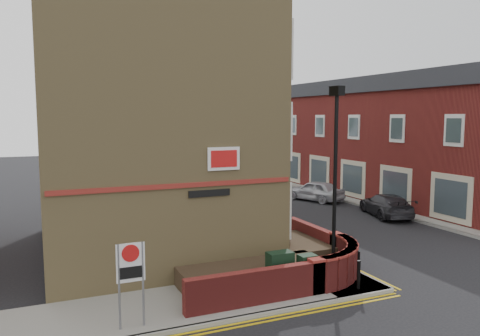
% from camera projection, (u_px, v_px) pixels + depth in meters
% --- Properties ---
extents(ground, '(120.00, 120.00, 0.00)m').
position_uv_depth(ground, '(310.00, 307.00, 13.48)').
color(ground, black).
rests_on(ground, ground).
extents(pavement_corner, '(13.00, 3.00, 0.12)m').
position_uv_depth(pavement_corner, '(178.00, 306.00, 13.46)').
color(pavement_corner, gray).
rests_on(pavement_corner, ground).
extents(pavement_main, '(2.00, 32.00, 0.12)m').
position_uv_depth(pavement_main, '(199.00, 205.00, 28.85)').
color(pavement_main, gray).
rests_on(pavement_main, ground).
extents(pavement_far, '(4.00, 40.00, 0.12)m').
position_uv_depth(pavement_far, '(374.00, 200.00, 30.47)').
color(pavement_far, gray).
rests_on(pavement_far, ground).
extents(kerb_side, '(13.00, 0.15, 0.12)m').
position_uv_depth(kerb_side, '(194.00, 327.00, 12.09)').
color(kerb_side, gray).
rests_on(kerb_side, ground).
extents(kerb_main_near, '(0.15, 32.00, 0.12)m').
position_uv_depth(kerb_main_near, '(215.00, 204.00, 29.25)').
color(kerb_main_near, gray).
rests_on(kerb_main_near, ground).
extents(kerb_main_far, '(0.15, 40.00, 0.12)m').
position_uv_depth(kerb_main_far, '(349.00, 202.00, 29.68)').
color(kerb_main_far, gray).
rests_on(kerb_main_far, ground).
extents(yellow_lines_side, '(13.00, 0.28, 0.01)m').
position_uv_depth(yellow_lines_side, '(197.00, 333.00, 11.87)').
color(yellow_lines_side, gold).
rests_on(yellow_lines_side, ground).
extents(yellow_lines_main, '(0.28, 32.00, 0.01)m').
position_uv_depth(yellow_lines_main, '(218.00, 204.00, 29.35)').
color(yellow_lines_main, gold).
rests_on(yellow_lines_main, ground).
extents(corner_building, '(8.95, 10.40, 13.60)m').
position_uv_depth(corner_building, '(147.00, 98.00, 18.97)').
color(corner_building, '#A08755').
rests_on(corner_building, ground).
extents(garden_wall, '(6.80, 6.00, 1.20)m').
position_uv_depth(garden_wall, '(271.00, 280.00, 15.76)').
color(garden_wall, maroon).
rests_on(garden_wall, ground).
extents(lamppost, '(0.25, 0.50, 6.30)m').
position_uv_depth(lamppost, '(335.00, 184.00, 14.84)').
color(lamppost, black).
rests_on(lamppost, pavement_corner).
extents(utility_cabinet_large, '(0.80, 0.45, 1.20)m').
position_uv_depth(utility_cabinet_large, '(280.00, 271.00, 14.47)').
color(utility_cabinet_large, black).
rests_on(utility_cabinet_large, pavement_corner).
extents(utility_cabinet_small, '(0.55, 0.40, 1.10)m').
position_uv_depth(utility_cabinet_small, '(307.00, 272.00, 14.52)').
color(utility_cabinet_small, black).
rests_on(utility_cabinet_small, pavement_corner).
extents(bollard_near, '(0.11, 0.11, 0.90)m').
position_uv_depth(bollard_near, '(359.00, 275.00, 14.58)').
color(bollard_near, black).
rests_on(bollard_near, pavement_corner).
extents(bollard_far, '(0.11, 0.11, 0.90)m').
position_uv_depth(bollard_far, '(358.00, 265.00, 15.54)').
color(bollard_far, black).
rests_on(bollard_far, pavement_corner).
extents(zone_sign, '(0.72, 0.07, 2.20)m').
position_uv_depth(zone_sign, '(131.00, 269.00, 11.77)').
color(zone_sign, slate).
rests_on(zone_sign, pavement_corner).
extents(far_terrace, '(5.40, 30.40, 8.00)m').
position_uv_depth(far_terrace, '(356.00, 136.00, 34.28)').
color(far_terrace, maroon).
rests_on(far_terrace, ground).
extents(far_terrace_cream, '(5.40, 12.40, 8.00)m').
position_uv_depth(far_terrace_cream, '(242.00, 129.00, 53.43)').
color(far_terrace_cream, beige).
rests_on(far_terrace_cream, ground).
extents(tree_near, '(3.64, 3.65, 6.70)m').
position_uv_depth(tree_near, '(210.00, 130.00, 26.56)').
color(tree_near, '#382B1E').
rests_on(tree_near, pavement_main).
extents(tree_mid, '(4.03, 4.03, 7.42)m').
position_uv_depth(tree_mid, '(172.00, 121.00, 33.80)').
color(tree_mid, '#382B1E').
rests_on(tree_mid, pavement_main).
extents(tree_far, '(3.81, 3.81, 7.00)m').
position_uv_depth(tree_far, '(148.00, 123.00, 41.13)').
color(tree_far, '#382B1E').
rests_on(tree_far, pavement_main).
extents(traffic_light_assembly, '(0.20, 0.16, 4.20)m').
position_uv_depth(traffic_light_assembly, '(168.00, 151.00, 36.92)').
color(traffic_light_assembly, black).
rests_on(traffic_light_assembly, pavement_main).
extents(silver_car_near, '(3.35, 4.97, 1.55)m').
position_uv_depth(silver_car_near, '(260.00, 200.00, 26.31)').
color(silver_car_near, '#AEB0B6').
rests_on(silver_car_near, ground).
extents(red_car_main, '(2.63, 4.92, 1.31)m').
position_uv_depth(red_car_main, '(218.00, 190.00, 30.94)').
color(red_car_main, maroon).
rests_on(red_car_main, ground).
extents(grey_car_far, '(2.95, 4.64, 1.25)m').
position_uv_depth(grey_car_far, '(386.00, 205.00, 25.79)').
color(grey_car_far, '#29282D').
rests_on(grey_car_far, ground).
extents(silver_car_far, '(2.97, 4.25, 1.34)m').
position_uv_depth(silver_car_far, '(315.00, 191.00, 30.52)').
color(silver_car_far, '#B6B7BF').
rests_on(silver_car_far, ground).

